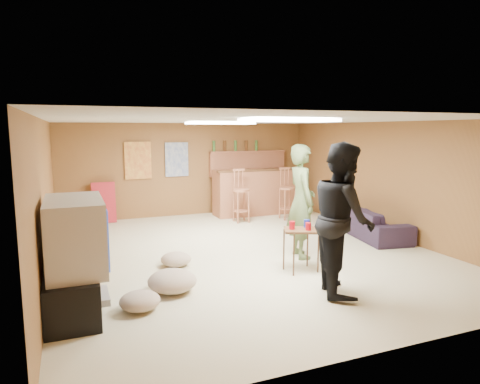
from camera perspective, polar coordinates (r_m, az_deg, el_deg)
name	(u,v)px	position (r m, az deg, el deg)	size (l,w,h in m)	color
ground	(244,252)	(7.28, 0.59, -8.03)	(7.00, 7.00, 0.00)	beige
ceiling	(245,120)	(6.99, 0.62, 9.56)	(6.00, 7.00, 0.02)	silver
wall_back	(189,169)	(10.35, -6.84, 3.00)	(6.00, 0.02, 2.20)	brown
wall_front	(394,236)	(4.10, 19.80, -5.58)	(6.00, 0.02, 2.20)	brown
wall_left	(45,198)	(6.53, -24.51, -0.79)	(0.02, 7.00, 2.20)	brown
wall_right	(389,180)	(8.65, 19.31, 1.55)	(0.02, 7.00, 2.20)	brown
tv_stand	(72,292)	(5.27, -21.52, -12.24)	(0.55, 1.30, 0.50)	black
dvd_box	(93,297)	(5.31, -19.03, -13.12)	(0.35, 0.50, 0.08)	#B2B2B7
tv_body	(75,235)	(5.08, -21.12, -5.31)	(0.60, 1.10, 0.80)	#B2B2B7
tv_screen	(104,232)	(5.10, -17.62, -5.11)	(0.02, 0.95, 0.65)	navy
bar_counter	(255,192)	(10.40, 2.01, 0.03)	(2.00, 0.60, 1.10)	#965436
bar_lip	(259,170)	(10.10, 2.60, 2.93)	(2.10, 0.12, 0.05)	#452A16
bar_shelf	(248,152)	(10.71, 1.06, 5.39)	(2.00, 0.18, 0.05)	#965436
bar_backing	(248,164)	(10.75, 1.01, 3.79)	(2.00, 0.14, 0.60)	#965436
poster_left	(138,160)	(10.05, -13.45, 4.11)	(0.60, 0.03, 0.85)	#BF3F26
poster_right	(177,159)	(10.22, -8.44, 4.31)	(0.55, 0.03, 0.80)	#334C99
folding_chair_stack	(104,203)	(9.91, -17.71, -1.36)	(0.50, 0.14, 0.90)	red
ceiling_panel_front	(289,120)	(5.63, 6.56, 9.50)	(1.20, 0.60, 0.04)	white
ceiling_panel_back	(220,123)	(8.11, -2.67, 9.17)	(1.20, 0.60, 0.04)	white
person_olive	(301,201)	(6.92, 8.19, -1.23)	(0.66, 0.44, 1.82)	#55683C
person_black	(343,218)	(5.49, 13.54, -3.43)	(0.93, 0.72, 1.91)	black
sofa	(370,222)	(8.68, 17.00, -3.81)	(1.91, 0.75, 0.56)	black
tray_table	(301,250)	(6.33, 8.12, -7.68)	(0.48, 0.39, 0.63)	#452A16
cup_red_near	(292,225)	(6.22, 6.96, -4.43)	(0.08, 0.08, 0.12)	#AC0B14
cup_red_far	(308,226)	(6.19, 9.09, -4.56)	(0.08, 0.08, 0.11)	#AC0B14
cup_blue	(307,223)	(6.36, 8.88, -4.17)	(0.08, 0.08, 0.12)	navy
bar_stool_left	(241,194)	(9.47, 0.16, -0.33)	(0.40, 0.40, 1.25)	#965436
bar_stool_right	(288,191)	(9.85, 6.35, 0.12)	(0.41, 0.41, 1.31)	#965436
cushion_near_tv	(172,281)	(5.62, -9.03, -11.63)	(0.62, 0.62, 0.28)	tan
cushion_mid	(176,259)	(6.63, -8.54, -8.84)	(0.46, 0.46, 0.21)	tan
cushion_far	(140,301)	(5.18, -13.21, -13.95)	(0.47, 0.47, 0.21)	tan
bottle_row	(236,146)	(10.56, -0.60, 6.19)	(1.20, 0.08, 0.26)	#3F7233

